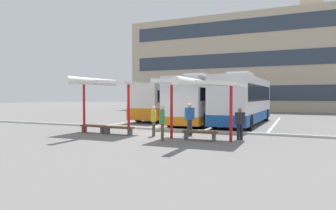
{
  "coord_description": "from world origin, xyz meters",
  "views": [
    {
      "loc": [
        7.14,
        -14.76,
        2.11
      ],
      "look_at": [
        -1.07,
        4.0,
        1.51
      ],
      "focal_mm": 31.62,
      "sensor_mm": 36.0,
      "label": 1
    }
  ],
  "objects": [
    {
      "name": "bench_2",
      "position": [
        2.86,
        -1.16,
        0.34
      ],
      "size": [
        1.69,
        0.45,
        0.45
      ],
      "color": "brown",
      "rests_on": "ground"
    },
    {
      "name": "coach_bus_0",
      "position": [
        -3.63,
        10.36,
        1.59
      ],
      "size": [
        2.9,
        10.83,
        3.49
      ],
      "color": "silver",
      "rests_on": "ground"
    },
    {
      "name": "lane_stripe_0",
      "position": [
        -5.61,
        9.12,
        0.0
      ],
      "size": [
        0.16,
        14.0,
        0.01
      ],
      "primitive_type": "cube",
      "color": "white",
      "rests_on": "ground"
    },
    {
      "name": "waiting_passenger_0",
      "position": [
        1.85,
        0.24,
        1.01
      ],
      "size": [
        0.46,
        0.54,
        1.73
      ],
      "color": "#33384C",
      "rests_on": "ground"
    },
    {
      "name": "coach_bus_1",
      "position": [
        0.29,
        7.8,
        1.79
      ],
      "size": [
        2.77,
        11.03,
        3.77
      ],
      "color": "silver",
      "rests_on": "ground"
    },
    {
      "name": "waiting_passenger_3",
      "position": [
        0.22,
        -0.83,
        0.9
      ],
      "size": [
        0.34,
        0.5,
        1.58
      ],
      "color": "brown",
      "rests_on": "ground"
    },
    {
      "name": "waiting_shelter_0",
      "position": [
        -2.77,
        -1.17,
        2.84
      ],
      "size": [
        4.03,
        4.33,
        3.13
      ],
      "color": "red",
      "rests_on": "ground"
    },
    {
      "name": "bench_1",
      "position": [
        -1.87,
        -0.98,
        0.34
      ],
      "size": [
        1.76,
        0.43,
        0.45
      ],
      "color": "brown",
      "rests_on": "ground"
    },
    {
      "name": "ground_plane",
      "position": [
        0.0,
        0.0,
        0.0
      ],
      "size": [
        160.0,
        160.0,
        0.0
      ],
      "primitive_type": "plane",
      "color": "slate"
    },
    {
      "name": "lane_stripe_3",
      "position": [
        5.61,
        9.12,
        0.0
      ],
      "size": [
        0.16,
        14.0,
        0.01
      ],
      "primitive_type": "cube",
      "color": "white",
      "rests_on": "ground"
    },
    {
      "name": "waiting_passenger_1",
      "position": [
        4.6,
        -0.25,
        0.88
      ],
      "size": [
        0.5,
        0.4,
        1.55
      ],
      "color": "black",
      "rests_on": "ground"
    },
    {
      "name": "lane_stripe_2",
      "position": [
        1.87,
        9.12,
        0.0
      ],
      "size": [
        0.16,
        14.0,
        0.01
      ],
      "primitive_type": "cube",
      "color": "white",
      "rests_on": "ground"
    },
    {
      "name": "platform_kerb",
      "position": [
        0.0,
        2.0,
        0.06
      ],
      "size": [
        44.0,
        0.24,
        0.12
      ],
      "primitive_type": "cube",
      "color": "#ADADA8",
      "rests_on": "ground"
    },
    {
      "name": "waiting_shelter_1",
      "position": [
        2.86,
        -1.41,
        2.69
      ],
      "size": [
        3.98,
        4.5,
        2.96
      ],
      "color": "red",
      "rests_on": "ground"
    },
    {
      "name": "bench_0",
      "position": [
        -3.67,
        -0.85,
        0.34
      ],
      "size": [
        1.72,
        0.53,
        0.45
      ],
      "color": "brown",
      "rests_on": "ground"
    },
    {
      "name": "waiting_passenger_2",
      "position": [
        1.28,
        -2.04,
        0.96
      ],
      "size": [
        0.39,
        0.53,
        1.67
      ],
      "color": "brown",
      "rests_on": "ground"
    },
    {
      "name": "terminal_building",
      "position": [
        0.03,
        35.62,
        7.05
      ],
      "size": [
        35.76,
        16.06,
        16.83
      ],
      "color": "tan",
      "rests_on": "ground"
    },
    {
      "name": "lane_stripe_1",
      "position": [
        -1.87,
        9.12,
        0.0
      ],
      "size": [
        0.16,
        14.0,
        0.01
      ],
      "primitive_type": "cube",
      "color": "white",
      "rests_on": "ground"
    },
    {
      "name": "coach_bus_2",
      "position": [
        3.45,
        8.02,
        1.79
      ],
      "size": [
        2.88,
        11.01,
        3.81
      ],
      "color": "silver",
      "rests_on": "ground"
    }
  ]
}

